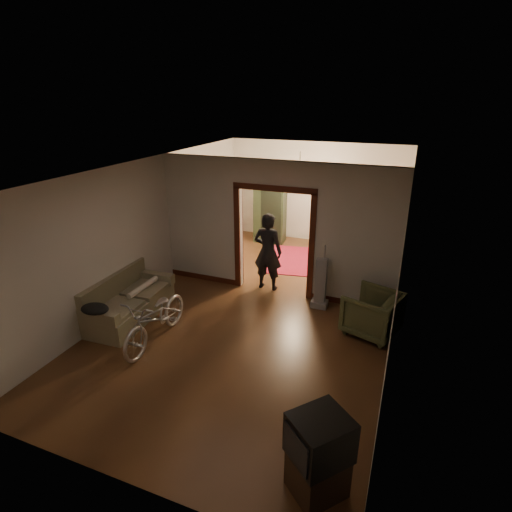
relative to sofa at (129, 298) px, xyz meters
The scene contains 24 objects.
floor 2.56m from the sofa, 31.75° to the left, with size 5.00×8.50×0.01m, color #3F2414.
ceiling 3.47m from the sofa, 31.75° to the left, with size 5.00×8.50×0.01m, color white.
wall_back 6.06m from the sofa, 68.93° to the left, with size 5.00×0.02×2.80m, color beige.
wall_left 1.69m from the sofa, 104.74° to the left, with size 0.02×8.50×2.80m, color beige.
wall_right 4.93m from the sofa, 15.97° to the left, with size 0.02×8.50×2.80m, color beige.
partition_wall 3.15m from the sofa, 44.06° to the left, with size 5.00×0.14×2.80m, color beige.
door_casing 3.07m from the sofa, 44.06° to the left, with size 1.74×0.20×2.32m, color #3F180E.
far_window 6.33m from the sofa, 62.78° to the left, with size 0.98×0.06×1.28m, color black.
chandelier 4.80m from the sofa, 60.70° to the left, with size 0.24×0.24×0.24m, color #FFE0A5.
light_switch 3.87m from the sofa, 32.08° to the left, with size 0.08×0.01×0.12m, color silver.
sofa is the anchor object (origin of this frame).
rolled_paper 0.33m from the sofa, 71.57° to the left, with size 0.11×0.11×0.86m, color beige.
jacket 0.95m from the sofa, 86.86° to the right, with size 0.49×0.37×0.14m, color black.
bicycle 1.04m from the sofa, 27.45° to the right, with size 0.61×1.74×0.91m, color silver.
armchair 4.45m from the sofa, 14.74° to the left, with size 0.85×0.87×0.79m, color #4E522E.
tv_stand 4.70m from the sofa, 28.47° to the right, with size 0.53×0.48×0.48m, color black.
crt_tv 4.71m from the sofa, 28.47° to the right, with size 0.57×0.51×0.49m, color black.
vacuum 3.68m from the sofa, 28.09° to the left, with size 0.32×0.26×1.04m, color gray.
person 2.95m from the sofa, 47.28° to the left, with size 0.62×0.41×1.70m, color black.
oriental_rug 4.47m from the sofa, 60.95° to the left, with size 1.47×1.93×0.01m, color maroon.
locker 5.15m from the sofa, 78.67° to the left, with size 0.86×0.48×1.72m, color #25321E.
globe 5.35m from the sofa, 78.67° to the left, with size 0.30×0.30×0.30m, color #1E5972.
desk 5.77m from the sofa, 57.57° to the left, with size 1.04×0.58×0.77m, color #341C11.
desk_chair 5.29m from the sofa, 57.77° to the left, with size 0.36×0.36×0.82m, color #341C11.
Camera 1 is at (2.49, -6.64, 3.96)m, focal length 28.00 mm.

